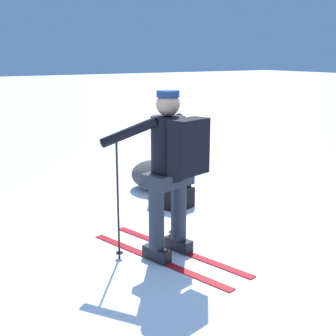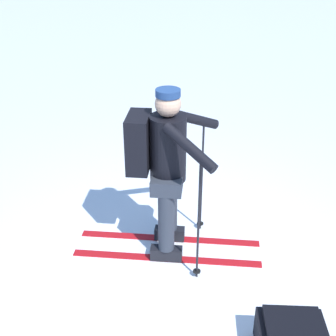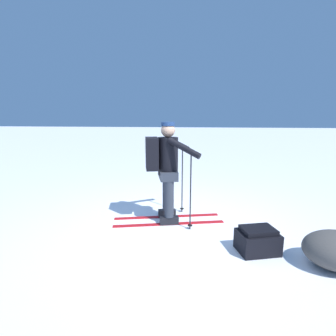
{
  "view_description": "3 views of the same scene",
  "coord_description": "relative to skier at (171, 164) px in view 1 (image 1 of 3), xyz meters",
  "views": [
    {
      "loc": [
        -3.74,
        2.54,
        1.96
      ],
      "look_at": [
        -0.09,
        0.2,
        0.9
      ],
      "focal_mm": 50.0,
      "sensor_mm": 36.0,
      "label": 1
    },
    {
      "loc": [
        1.19,
        -3.29,
        2.86
      ],
      "look_at": [
        -0.09,
        0.2,
        0.9
      ],
      "focal_mm": 50.0,
      "sensor_mm": 36.0,
      "label": 2
    },
    {
      "loc": [
        0.48,
        -3.91,
        1.72
      ],
      "look_at": [
        -0.09,
        0.2,
        0.9
      ],
      "focal_mm": 28.0,
      "sensor_mm": 36.0,
      "label": 3
    }
  ],
  "objects": [
    {
      "name": "skier",
      "position": [
        0.0,
        0.0,
        0.0
      ],
      "size": [
        1.85,
        1.01,
        1.64
      ],
      "color": "red",
      "rests_on": "ground_plane"
    },
    {
      "name": "dropped_backpack",
      "position": [
        1.32,
        -0.86,
        -0.79
      ],
      "size": [
        0.58,
        0.5,
        0.33
      ],
      "color": "black",
      "rests_on": "ground_plane"
    },
    {
      "name": "ground_plane",
      "position": [
        0.13,
        -0.19,
        -0.95
      ],
      "size": [
        80.0,
        80.0,
        0.0
      ],
      "primitive_type": "plane",
      "color": "white"
    },
    {
      "name": "rock_boulder",
      "position": [
        2.16,
        -1.11,
        -0.73
      ],
      "size": [
        0.77,
        0.65,
        0.42
      ],
      "primitive_type": "ellipsoid",
      "color": "#474442",
      "rests_on": "ground_plane"
    }
  ]
}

